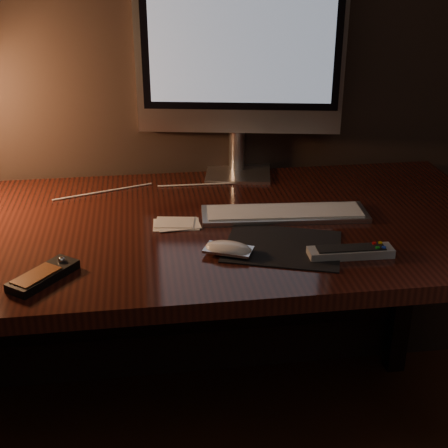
{
  "coord_description": "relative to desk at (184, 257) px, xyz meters",
  "views": [
    {
      "loc": [
        -0.1,
        0.46,
        1.38
      ],
      "look_at": [
        0.08,
        1.73,
        0.8
      ],
      "focal_mm": 50.0,
      "sensor_mm": 36.0,
      "label": 1
    }
  ],
  "objects": [
    {
      "name": "monitor",
      "position": [
        0.19,
        0.26,
        0.49
      ],
      "size": [
        0.57,
        0.2,
        0.6
      ],
      "rotation": [
        0.0,
        0.0,
        -0.19
      ],
      "color": "silver",
      "rests_on": "desk"
    },
    {
      "name": "media_remote",
      "position": [
        -0.31,
        -0.31,
        0.14
      ],
      "size": [
        0.14,
        0.16,
        0.03
      ],
      "rotation": [
        0.0,
        0.0,
        0.9
      ],
      "color": "black",
      "rests_on": "desk"
    },
    {
      "name": "mousepad",
      "position": [
        0.21,
        -0.23,
        0.13
      ],
      "size": [
        0.31,
        0.28,
        0.0
      ],
      "primitive_type": "cube",
      "rotation": [
        0.0,
        0.0,
        -0.33
      ],
      "color": "black",
      "rests_on": "desk"
    },
    {
      "name": "cable",
      "position": [
        -0.06,
        0.17,
        0.13
      ],
      "size": [
        0.54,
        0.07,
        0.0
      ],
      "primitive_type": "cylinder",
      "rotation": [
        0.0,
        1.57,
        0.12
      ],
      "color": "white",
      "rests_on": "desk"
    },
    {
      "name": "keyboard",
      "position": [
        0.25,
        -0.06,
        0.14
      ],
      "size": [
        0.42,
        0.15,
        0.02
      ],
      "primitive_type": "cube",
      "rotation": [
        0.0,
        0.0,
        -0.07
      ],
      "color": "silver",
      "rests_on": "desk"
    },
    {
      "name": "desk",
      "position": [
        0.0,
        0.0,
        0.0
      ],
      "size": [
        1.6,
        0.75,
        0.75
      ],
      "color": "black",
      "rests_on": "ground"
    },
    {
      "name": "tv_remote",
      "position": [
        0.35,
        -0.29,
        0.14
      ],
      "size": [
        0.19,
        0.05,
        0.02
      ],
      "rotation": [
        0.0,
        0.0,
        -0.02
      ],
      "color": "#94979A",
      "rests_on": "desk"
    },
    {
      "name": "mouse",
      "position": [
        0.08,
        -0.25,
        0.14
      ],
      "size": [
        0.12,
        0.09,
        0.02
      ],
      "primitive_type": "ellipsoid",
      "rotation": [
        0.0,
        0.0,
        -0.42
      ],
      "color": "white",
      "rests_on": "desk"
    },
    {
      "name": "papers",
      "position": [
        -0.02,
        -0.08,
        0.13
      ],
      "size": [
        0.12,
        0.08,
        0.01
      ],
      "primitive_type": "cube",
      "rotation": [
        0.0,
        0.0,
        -0.06
      ],
      "color": "white",
      "rests_on": "desk"
    }
  ]
}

